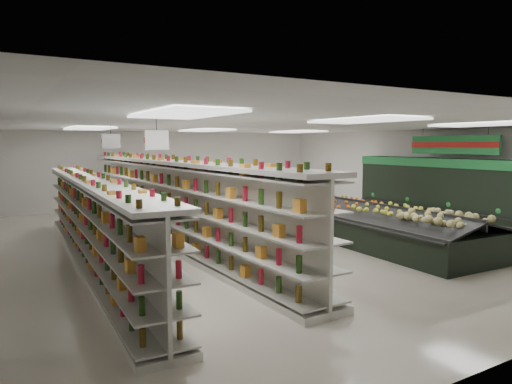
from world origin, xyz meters
TOP-DOWN VIEW (x-y plane):
  - floor at (0.00, 0.00)m, footprint 16.00×16.00m
  - ceiling at (0.00, 0.00)m, footprint 14.00×16.00m
  - wall_back at (0.00, 8.00)m, footprint 14.00×0.02m
  - wall_right at (7.00, 0.00)m, footprint 0.02×16.00m
  - produce_wall_case at (6.53, -1.50)m, footprint 0.93×8.00m
  - aisle_sign_near at (-3.80, -2.00)m, footprint 0.52×0.06m
  - aisle_sign_far at (-3.80, 2.00)m, footprint 0.52×0.06m
  - hortifruti_banner at (6.25, -1.50)m, footprint 0.12×3.20m
  - gondola_left at (-4.82, -0.59)m, footprint 1.23×11.02m
  - gondola_center at (-2.57, 0.59)m, footprint 1.26×12.98m
  - produce_island at (2.29, -1.83)m, footprint 2.85×7.33m
  - soda_endcap at (-1.20, 5.72)m, footprint 1.30×0.91m
  - shopper_main at (0.80, -1.12)m, footprint 0.78×0.71m
  - shopper_background at (-3.50, 2.58)m, footprint 0.69×0.90m

SIDE VIEW (x-z plane):
  - floor at x=0.00m, z-range 0.00..0.00m
  - produce_island at x=2.29m, z-range -0.05..1.03m
  - soda_endcap at x=-1.20m, z-range -0.02..1.59m
  - shopper_background at x=-3.50m, z-range 0.00..1.63m
  - gondola_left at x=-4.82m, z-range -0.08..1.83m
  - shopper_main at x=0.80m, z-range 0.00..1.80m
  - gondola_center at x=-2.57m, z-range -0.09..2.15m
  - produce_wall_case at x=6.53m, z-range 0.14..2.34m
  - wall_back at x=0.00m, z-range 0.00..3.20m
  - wall_right at x=7.00m, z-range 0.00..3.20m
  - hortifruti_banner at x=6.25m, z-range 2.18..3.13m
  - aisle_sign_near at x=-3.80m, z-range 2.38..3.13m
  - aisle_sign_far at x=-3.80m, z-range 2.38..3.13m
  - ceiling at x=0.00m, z-range 3.19..3.21m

